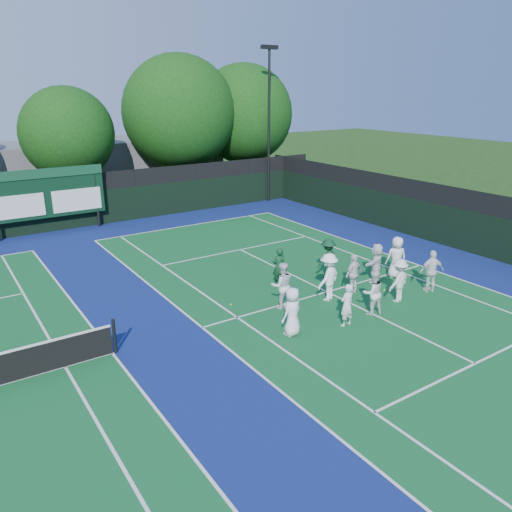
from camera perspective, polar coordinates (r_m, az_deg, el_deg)
ground at (r=18.99m, az=10.13°, el=-5.06°), size 120.00×120.00×0.00m
court_apron at (r=16.59m, az=-7.77°, el=-8.57°), size 34.00×32.00×0.01m
near_court at (r=19.66m, az=8.13°, el=-4.08°), size 11.05×23.85×0.01m
back_fence at (r=29.72m, az=-20.87°, el=5.43°), size 34.00×0.08×3.00m
divider_fence_right at (r=25.88m, az=23.40°, el=3.27°), size 0.08×32.00×3.00m
scoreboard at (r=28.96m, az=-22.81°, el=6.56°), size 6.00×0.21×3.55m
clubhouse at (r=38.21m, az=-18.01°, el=9.44°), size 18.00×6.00×4.00m
light_pole_right at (r=34.36m, az=1.49°, el=16.60°), size 1.20×0.30×10.12m
tree_c at (r=33.01m, az=-20.50°, el=12.73°), size 5.56×5.56×7.71m
tree_d at (r=35.43m, az=-8.58°, el=15.60°), size 7.61×7.61×9.77m
tree_e at (r=37.94m, az=-1.25°, el=15.66°), size 7.09×7.09×9.28m
tennis_ball_1 at (r=22.65m, az=8.30°, el=-0.91°), size 0.07×0.07×0.07m
tennis_ball_2 at (r=21.52m, az=16.50°, el=-2.57°), size 0.07×0.07×0.07m
tennis_ball_3 at (r=18.33m, az=-2.90°, el=-5.56°), size 0.07×0.07×0.07m
tennis_ball_4 at (r=22.89m, az=8.22°, el=-0.69°), size 0.07×0.07×0.07m
tennis_ball_5 at (r=20.22m, az=14.46°, el=-3.77°), size 0.07×0.07×0.07m
player_front_0 at (r=15.98m, az=4.16°, el=-6.35°), size 0.90×0.70×1.61m
player_front_1 at (r=16.82m, az=10.34°, el=-5.53°), size 0.57×0.40×1.49m
player_front_2 at (r=17.81m, az=13.18°, el=-4.09°), size 0.91×0.78×1.62m
player_front_3 at (r=19.12m, az=15.99°, el=-2.70°), size 1.16×0.80×1.64m
player_front_4 at (r=20.42m, az=19.44°, el=-1.64°), size 1.06×0.75×1.67m
player_back_0 at (r=17.82m, az=3.00°, el=-3.39°), size 1.01×0.90×1.73m
player_back_1 at (r=18.66m, az=8.27°, el=-2.38°), size 1.32×1.00×1.81m
player_back_2 at (r=19.45m, az=11.08°, el=-2.01°), size 0.99×0.54×1.59m
player_back_3 at (r=20.84m, az=13.58°, el=-0.74°), size 1.56×1.06×1.62m
player_back_4 at (r=21.48m, az=15.74°, el=-0.14°), size 1.01×0.87×1.76m
coach_left at (r=19.90m, az=2.63°, el=-1.25°), size 0.64×0.49×1.55m
coach_right at (r=20.86m, az=8.20°, el=-0.30°), size 1.16×0.78×1.67m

